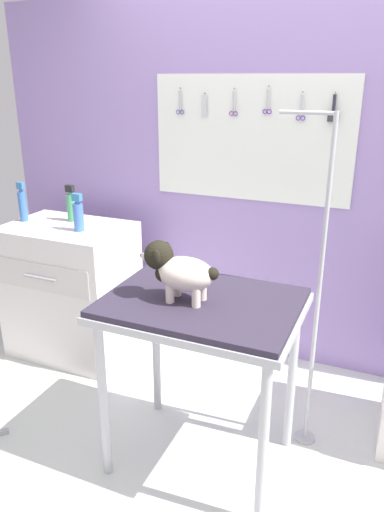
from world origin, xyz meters
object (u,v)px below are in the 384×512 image
at_px(dog, 178,270).
at_px(counter_left, 72,290).
at_px(shampoo_bottle, 78,215).
at_px(grooming_table, 202,319).
at_px(grooming_arm, 316,305).

bearing_deg(dog, counter_left, 148.77).
relative_size(counter_left, shampoo_bottle, 3.83).
bearing_deg(shampoo_bottle, grooming_table, -28.61).
distance_m(dog, shampoo_bottle, 1.16).
bearing_deg(grooming_arm, counter_left, 170.22).
distance_m(grooming_table, grooming_arm, 0.57).
height_order(dog, counter_left, dog).
bearing_deg(shampoo_bottle, grooming_arm, -8.84).
height_order(grooming_table, shampoo_bottle, shampoo_bottle).
distance_m(grooming_table, dog, 0.26).
xyz_separation_m(grooming_arm, counter_left, (-1.66, 0.29, -0.33)).
bearing_deg(counter_left, dog, -31.23).
relative_size(grooming_arm, dog, 4.57).
xyz_separation_m(grooming_arm, shampoo_bottle, (-1.52, 0.24, 0.22)).
bearing_deg(dog, grooming_table, 24.12).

